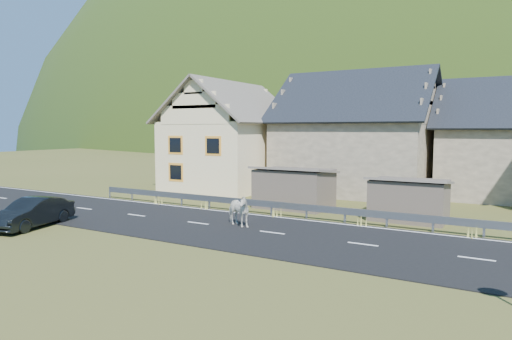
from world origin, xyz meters
The scene contains 12 objects.
ground centered at (0.00, 0.00, 0.00)m, with size 160.00×160.00×0.00m, color #44481D.
road centered at (0.00, 0.00, 0.02)m, with size 60.00×7.00×0.04m, color black.
lane_markings centered at (0.00, 0.00, 0.04)m, with size 60.00×6.60×0.01m, color silver.
guardrail centered at (0.00, 3.68, 0.56)m, with size 28.10×0.09×0.75m.
shed_left centered at (-2.00, 6.50, 1.10)m, with size 4.30×3.30×2.40m, color brown.
shed_right centered at (4.50, 6.00, 1.00)m, with size 3.80×2.90×2.20m, color brown.
house_cream centered at (-10.00, 12.00, 4.36)m, with size 7.80×9.80×8.30m.
house_stone_a centered at (-1.00, 15.00, 4.63)m, with size 10.80×9.80×8.90m.
mountain centered at (5.00, 180.00, -20.00)m, with size 440.00×280.00×260.00m, color #1C300C.
conifer_patch centered at (-55.00, 110.00, 6.00)m, with size 76.00×50.00×28.00m, color black.
horse centered at (-2.05, 0.39, 0.79)m, with size 1.77×0.81×1.49m, color silver.
car centered at (-10.15, -4.38, 0.67)m, with size 1.43×4.10×1.35m, color black.
Camera 1 is at (9.08, -17.16, 4.51)m, focal length 32.00 mm.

